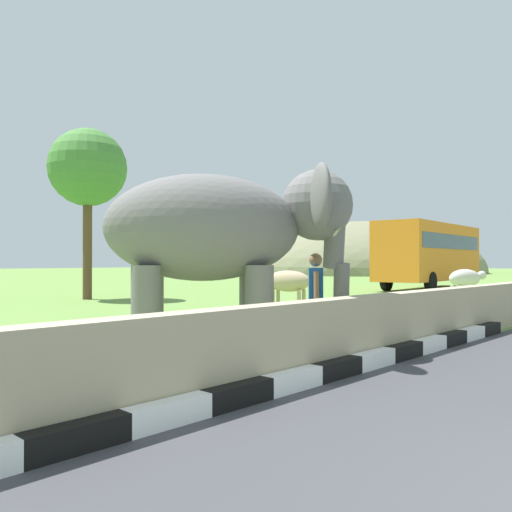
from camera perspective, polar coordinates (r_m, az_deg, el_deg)
striped_curb at (r=5.32m, az=-5.55°, el=-15.79°), size 16.20×0.20×0.24m
barrier_parapet at (r=7.16m, az=7.29°, el=-8.74°), size 28.00×0.36×1.00m
elephant at (r=8.37m, az=-3.36°, el=2.68°), size 3.91×3.72×3.02m
person_handler at (r=9.14m, az=6.53°, el=-4.28°), size 0.57×0.49×1.66m
bus_orange at (r=30.06m, az=18.46°, el=0.54°), size 9.62×3.22×3.50m
cow_near at (r=16.33m, az=3.39°, el=-2.84°), size 0.94×1.93×1.23m
cow_mid at (r=20.41m, az=21.92°, el=-2.34°), size 1.92×1.03×1.23m
tree_distant at (r=22.11m, az=-17.90°, el=9.04°), size 3.08×3.08×6.79m
hill_east at (r=68.66m, az=12.11°, el=-1.82°), size 34.63×27.70×13.17m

